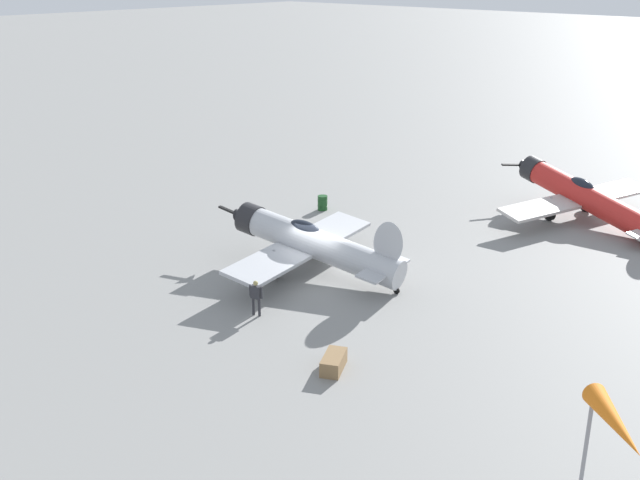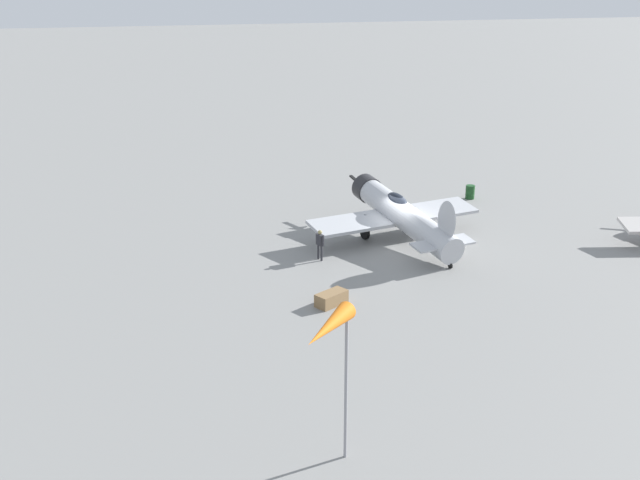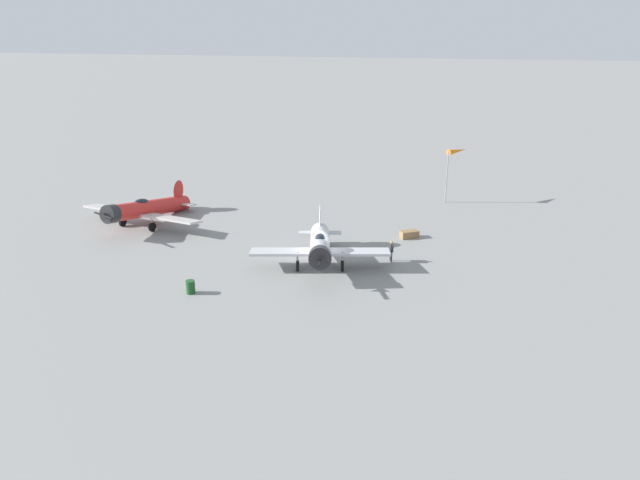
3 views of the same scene
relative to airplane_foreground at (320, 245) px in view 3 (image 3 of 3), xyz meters
The scene contains 7 objects.
ground_plane 1.63m from the airplane_foreground, 99.61° to the left, with size 400.00×400.00×0.00m, color gray.
airplane_foreground is the anchor object (origin of this frame).
airplane_mid_apron 17.87m from the airplane_foreground, 158.20° to the left, with size 11.64×11.43×3.27m.
ground_crew_mechanic 5.42m from the airplane_foreground, 16.79° to the left, with size 0.35×0.61×1.64m.
equipment_crate 9.58m from the airplane_foreground, 48.20° to the left, with size 1.66×1.34×0.60m.
fuel_drum 10.05m from the airplane_foreground, 140.68° to the right, with size 0.64×0.64×0.91m.
windsock_mast 21.57m from the airplane_foreground, 61.41° to the left, with size 2.07×2.11×5.23m.
Camera 3 is at (7.42, -43.62, 18.17)m, focal length 35.69 mm.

